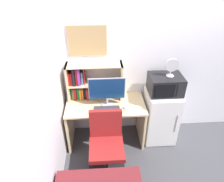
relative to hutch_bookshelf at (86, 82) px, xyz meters
name	(u,v)px	position (x,y,z in m)	size (l,w,h in m)	color
wall_back	(187,61)	(1.63, 0.14, 0.23)	(6.40, 0.04, 2.60)	silver
wall_left	(31,144)	(-0.39, -1.48, 0.23)	(0.04, 4.40, 2.60)	silver
desk	(106,116)	(0.30, -0.20, -0.53)	(1.23, 0.64, 0.77)	beige
hutch_bookshelf	(86,82)	(0.00, 0.00, 0.00)	(0.85, 0.26, 0.59)	beige
monitor	(107,90)	(0.32, -0.23, -0.03)	(0.55, 0.18, 0.47)	#B7B7BC
keyboard	(107,109)	(0.31, -0.36, -0.28)	(0.39, 0.15, 0.02)	#333338
computer_mouse	(125,107)	(0.59, -0.34, -0.28)	(0.06, 0.09, 0.04)	silver
mini_fridge	(160,116)	(1.21, -0.19, -0.60)	(0.51, 0.52, 0.94)	white
microwave	(165,84)	(1.21, -0.19, 0.01)	(0.49, 0.40, 0.28)	black
desk_fan	(172,66)	(1.26, -0.19, 0.32)	(0.20, 0.11, 0.28)	silver
desk_chair	(106,148)	(0.28, -0.78, -0.65)	(0.54, 0.54, 0.97)	black
wall_corkboard	(87,41)	(0.06, 0.11, 0.62)	(0.56, 0.02, 0.44)	tan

